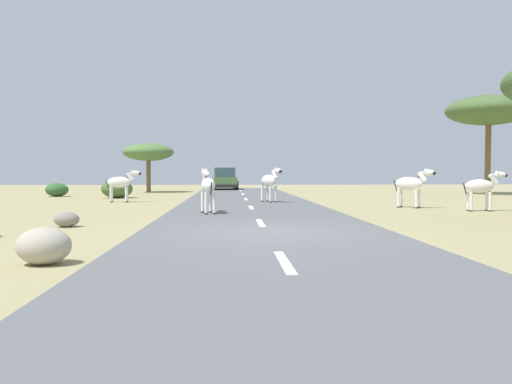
{
  "coord_description": "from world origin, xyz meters",
  "views": [
    {
      "loc": [
        -0.92,
        -11.72,
        1.45
      ],
      "look_at": [
        0.16,
        8.65,
        0.63
      ],
      "focal_mm": 35.39,
      "sensor_mm": 36.0,
      "label": 1
    }
  ],
  "objects_px": {
    "zebra_0": "(270,181)",
    "zebra_3": "(482,187)",
    "bush_1": "(117,189)",
    "rock_3": "(67,219)",
    "zebra_1": "(208,186)",
    "bush_2": "(57,190)",
    "zebra_2": "(121,183)",
    "zebra_4": "(411,184)",
    "tree_1": "(148,152)",
    "car_0": "(224,179)",
    "rock_2": "(44,246)",
    "tree_2": "(489,111)"
  },
  "relations": [
    {
      "from": "tree_1",
      "to": "bush_2",
      "type": "relative_size",
      "value": 2.69
    },
    {
      "from": "tree_1",
      "to": "bush_1",
      "type": "bearing_deg",
      "value": -93.99
    },
    {
      "from": "zebra_4",
      "to": "bush_1",
      "type": "height_order",
      "value": "zebra_4"
    },
    {
      "from": "car_0",
      "to": "bush_1",
      "type": "bearing_deg",
      "value": 61.7
    },
    {
      "from": "zebra_3",
      "to": "tree_2",
      "type": "bearing_deg",
      "value": 156.49
    },
    {
      "from": "tree_2",
      "to": "rock_2",
      "type": "xyz_separation_m",
      "value": [
        -19.27,
        -23.18,
        -5.01
      ]
    },
    {
      "from": "car_0",
      "to": "tree_1",
      "type": "relative_size",
      "value": 1.25
    },
    {
      "from": "zebra_1",
      "to": "zebra_4",
      "type": "xyz_separation_m",
      "value": [
        8.02,
        2.82,
        -0.02
      ]
    },
    {
      "from": "zebra_3",
      "to": "bush_1",
      "type": "relative_size",
      "value": 0.94
    },
    {
      "from": "bush_1",
      "to": "rock_3",
      "type": "height_order",
      "value": "bush_1"
    },
    {
      "from": "bush_2",
      "to": "zebra_0",
      "type": "bearing_deg",
      "value": -30.36
    },
    {
      "from": "zebra_3",
      "to": "zebra_0",
      "type": "bearing_deg",
      "value": -119.98
    },
    {
      "from": "zebra_2",
      "to": "zebra_3",
      "type": "distance_m",
      "value": 15.71
    },
    {
      "from": "zebra_0",
      "to": "bush_2",
      "type": "bearing_deg",
      "value": -56.75
    },
    {
      "from": "zebra_3",
      "to": "rock_3",
      "type": "relative_size",
      "value": 2.48
    },
    {
      "from": "zebra_1",
      "to": "bush_1",
      "type": "xyz_separation_m",
      "value": [
        -5.49,
        11.23,
        -0.46
      ]
    },
    {
      "from": "zebra_3",
      "to": "car_0",
      "type": "height_order",
      "value": "car_0"
    },
    {
      "from": "zebra_3",
      "to": "zebra_2",
      "type": "bearing_deg",
      "value": -108.48
    },
    {
      "from": "zebra_2",
      "to": "zebra_4",
      "type": "relative_size",
      "value": 1.04
    },
    {
      "from": "zebra_2",
      "to": "zebra_4",
      "type": "bearing_deg",
      "value": 67.34
    },
    {
      "from": "tree_1",
      "to": "zebra_3",
      "type": "bearing_deg",
      "value": -50.06
    },
    {
      "from": "tree_2",
      "to": "tree_1",
      "type": "bearing_deg",
      "value": 167.94
    },
    {
      "from": "zebra_0",
      "to": "zebra_3",
      "type": "distance_m",
      "value": 9.02
    },
    {
      "from": "tree_1",
      "to": "bush_1",
      "type": "xyz_separation_m",
      "value": [
        -0.53,
        -7.62,
        -2.3
      ]
    },
    {
      "from": "zebra_2",
      "to": "zebra_3",
      "type": "relative_size",
      "value": 1.04
    },
    {
      "from": "zebra_4",
      "to": "tree_1",
      "type": "distance_m",
      "value": 20.71
    },
    {
      "from": "car_0",
      "to": "bush_1",
      "type": "relative_size",
      "value": 2.58
    },
    {
      "from": "rock_2",
      "to": "car_0",
      "type": "bearing_deg",
      "value": 85.63
    },
    {
      "from": "zebra_1",
      "to": "rock_3",
      "type": "bearing_deg",
      "value": -147.09
    },
    {
      "from": "zebra_0",
      "to": "zebra_4",
      "type": "height_order",
      "value": "zebra_0"
    },
    {
      "from": "zebra_2",
      "to": "tree_2",
      "type": "distance_m",
      "value": 23.03
    },
    {
      "from": "rock_2",
      "to": "bush_1",
      "type": "bearing_deg",
      "value": 99.31
    },
    {
      "from": "bush_1",
      "to": "bush_2",
      "type": "height_order",
      "value": "bush_1"
    },
    {
      "from": "tree_1",
      "to": "bush_2",
      "type": "distance_m",
      "value": 7.6
    },
    {
      "from": "tree_1",
      "to": "bush_2",
      "type": "xyz_separation_m",
      "value": [
        -4.45,
        -5.66,
        -2.42
      ]
    },
    {
      "from": "zebra_0",
      "to": "zebra_2",
      "type": "bearing_deg",
      "value": -35.16
    },
    {
      "from": "zebra_3",
      "to": "tree_1",
      "type": "relative_size",
      "value": 0.46
    },
    {
      "from": "zebra_1",
      "to": "bush_2",
      "type": "bearing_deg",
      "value": 112.93
    },
    {
      "from": "zebra_0",
      "to": "tree_2",
      "type": "relative_size",
      "value": 0.26
    },
    {
      "from": "zebra_0",
      "to": "car_0",
      "type": "relative_size",
      "value": 0.37
    },
    {
      "from": "zebra_1",
      "to": "bush_2",
      "type": "xyz_separation_m",
      "value": [
        -9.41,
        13.19,
        -0.58
      ]
    },
    {
      "from": "bush_2",
      "to": "tree_1",
      "type": "bearing_deg",
      "value": 51.77
    },
    {
      "from": "zebra_0",
      "to": "bush_2",
      "type": "distance_m",
      "value": 13.94
    },
    {
      "from": "zebra_1",
      "to": "rock_3",
      "type": "height_order",
      "value": "zebra_1"
    },
    {
      "from": "bush_1",
      "to": "rock_3",
      "type": "bearing_deg",
      "value": -82.51
    },
    {
      "from": "rock_2",
      "to": "rock_3",
      "type": "bearing_deg",
      "value": 104.17
    },
    {
      "from": "tree_2",
      "to": "zebra_0",
      "type": "bearing_deg",
      "value": -151.2
    },
    {
      "from": "zebra_2",
      "to": "rock_3",
      "type": "bearing_deg",
      "value": 1.57
    },
    {
      "from": "zebra_3",
      "to": "rock_3",
      "type": "bearing_deg",
      "value": -66.29
    },
    {
      "from": "car_0",
      "to": "zebra_2",
      "type": "bearing_deg",
      "value": 70.57
    }
  ]
}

